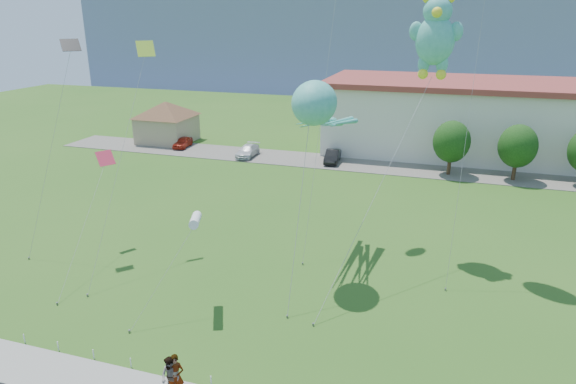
{
  "coord_description": "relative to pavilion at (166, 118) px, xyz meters",
  "views": [
    {
      "loc": [
        9.7,
        -17.59,
        15.14
      ],
      "look_at": [
        1.5,
        8.0,
        5.84
      ],
      "focal_mm": 32.0,
      "sensor_mm": 36.0,
      "label": 1
    }
  ],
  "objects": [
    {
      "name": "ground",
      "position": [
        24.0,
        -38.0,
        -3.02
      ],
      "size": [
        160.0,
        160.0,
        0.0
      ],
      "primitive_type": "plane",
      "color": "#2C5919",
      "rests_on": "ground"
    },
    {
      "name": "parking_strip",
      "position": [
        24.0,
        -3.0,
        -2.99
      ],
      "size": [
        70.0,
        6.0,
        0.06
      ],
      "primitive_type": "cube",
      "color": "#59544C",
      "rests_on": "ground"
    },
    {
      "name": "hill_ridge",
      "position": [
        24.0,
        82.0,
        9.48
      ],
      "size": [
        160.0,
        50.0,
        25.0
      ],
      "primitive_type": "cube",
      "color": "slate",
      "rests_on": "ground"
    },
    {
      "name": "pavilion",
      "position": [
        0.0,
        0.0,
        0.0
      ],
      "size": [
        9.2,
        9.2,
        5.0
      ],
      "color": "tan",
      "rests_on": "ground"
    },
    {
      "name": "rope_fence",
      "position": [
        24.0,
        -39.3,
        -2.77
      ],
      "size": [
        26.05,
        0.05,
        0.5
      ],
      "color": "white",
      "rests_on": "ground"
    },
    {
      "name": "tree_near",
      "position": [
        34.0,
        -4.0,
        0.36
      ],
      "size": [
        3.6,
        3.6,
        5.47
      ],
      "color": "#3F2B19",
      "rests_on": "ground"
    },
    {
      "name": "tree_mid",
      "position": [
        40.0,
        -4.0,
        0.36
      ],
      "size": [
        3.6,
        3.6,
        5.47
      ],
      "color": "#3F2B19",
      "rests_on": "ground"
    },
    {
      "name": "pedestrian_left",
      "position": [
        23.95,
        -40.34,
        -1.96
      ],
      "size": [
        0.79,
        0.6,
        1.92
      ],
      "primitive_type": "imported",
      "rotation": [
        0.0,
        0.0,
        0.22
      ],
      "color": "gray",
      "rests_on": "sidewalk"
    },
    {
      "name": "pedestrian_right",
      "position": [
        23.8,
        -40.48,
        -1.99
      ],
      "size": [
        1.05,
        0.9,
        1.87
      ],
      "primitive_type": "imported",
      "rotation": [
        0.0,
        0.0,
        -0.23
      ],
      "color": "gray",
      "rests_on": "sidewalk"
    },
    {
      "name": "parked_car_red",
      "position": [
        3.31,
        -2.23,
        -2.34
      ],
      "size": [
        1.85,
        3.77,
        1.24
      ],
      "primitive_type": "imported",
      "rotation": [
        0.0,
        0.0,
        0.11
      ],
      "color": "red",
      "rests_on": "parking_strip"
    },
    {
      "name": "parked_car_white",
      "position": [
        12.33,
        -3.78,
        -2.33
      ],
      "size": [
        1.89,
        4.38,
        1.26
      ],
      "primitive_type": "imported",
      "rotation": [
        0.0,
        0.0,
        0.03
      ],
      "color": "silver",
      "rests_on": "parking_strip"
    },
    {
      "name": "parked_car_black",
      "position": [
        21.95,
        -3.24,
        -2.3
      ],
      "size": [
        1.78,
        4.14,
        1.33
      ],
      "primitive_type": "imported",
      "rotation": [
        0.0,
        0.0,
        0.09
      ],
      "color": "black",
      "rests_on": "parking_strip"
    },
    {
      "name": "octopus_kite",
      "position": [
        26.39,
        -26.82,
        6.78
      ],
      "size": [
        2.5,
        11.56,
        11.75
      ],
      "color": "teal",
      "rests_on": "ground"
    },
    {
      "name": "teddy_bear_kite",
      "position": [
        32.31,
        -21.8,
        11.0
      ],
      "size": [
        5.93,
        12.88,
        16.42
      ],
      "color": "teal",
      "rests_on": "ground"
    },
    {
      "name": "small_kite_white",
      "position": [
        21.5,
        -33.44,
        1.95
      ],
      "size": [
        2.45,
        4.77,
        5.44
      ],
      "color": "white",
      "rests_on": "ground"
    },
    {
      "name": "small_kite_black",
      "position": [
        10.63,
        -28.91,
        8.74
      ],
      "size": [
        3.34,
        4.16,
        13.82
      ],
      "color": "black",
      "rests_on": "ground"
    },
    {
      "name": "small_kite_pink",
      "position": [
        12.12,
        -28.56,
        2.4
      ],
      "size": [
        2.84,
        8.97,
        6.49
      ],
      "color": "#E8334E",
      "rests_on": "ground"
    },
    {
      "name": "small_kite_yellow",
      "position": [
        14.72,
        -27.18,
        8.38
      ],
      "size": [
        1.29,
        9.34,
        13.53
      ],
      "color": "#BEE435",
      "rests_on": "ground"
    }
  ]
}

